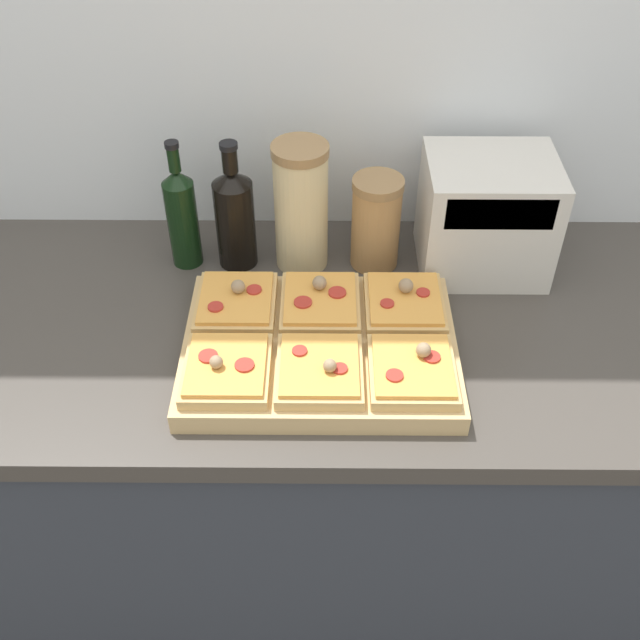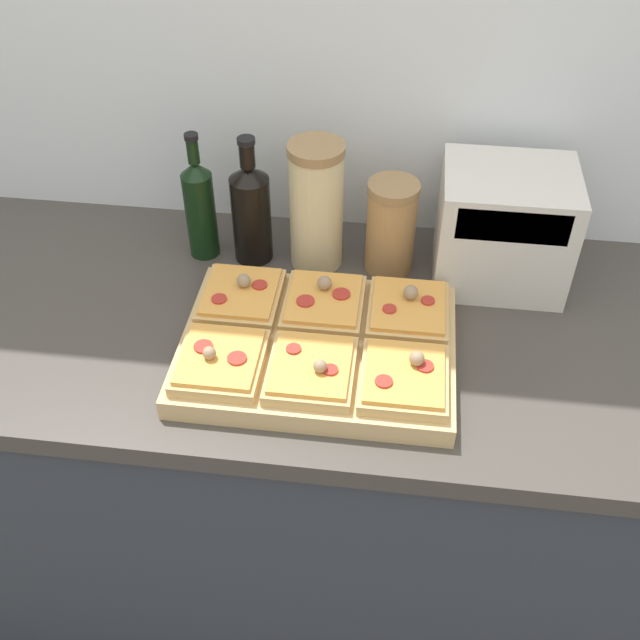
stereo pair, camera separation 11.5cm
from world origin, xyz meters
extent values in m
cube|color=silver|center=(0.00, 0.68, 1.25)|extent=(6.00, 0.06, 2.50)
cube|color=#333842|center=(0.00, 0.32, 0.43)|extent=(2.60, 0.64, 0.86)
cube|color=#423D38|center=(0.00, 0.32, 0.88)|extent=(2.63, 0.67, 0.04)
cube|color=tan|center=(-0.06, 0.23, 0.92)|extent=(0.47, 0.35, 0.04)
cube|color=tan|center=(-0.21, 0.31, 0.95)|extent=(0.14, 0.16, 0.02)
cube|color=gold|center=(-0.21, 0.31, 0.96)|extent=(0.13, 0.14, 0.01)
cylinder|color=#AD2D23|center=(-0.24, 0.28, 0.97)|extent=(0.03, 0.03, 0.00)
cylinder|color=#AD2D23|center=(-0.18, 0.32, 0.97)|extent=(0.03, 0.03, 0.00)
sphere|color=#937A5B|center=(-0.20, 0.32, 0.98)|extent=(0.03, 0.03, 0.03)
cube|color=tan|center=(-0.06, 0.31, 0.95)|extent=(0.14, 0.16, 0.02)
cube|color=gold|center=(-0.06, 0.31, 0.96)|extent=(0.13, 0.14, 0.01)
cylinder|color=#AD2D23|center=(-0.09, 0.29, 0.97)|extent=(0.03, 0.03, 0.00)
cylinder|color=#AD2D23|center=(-0.03, 0.32, 0.97)|extent=(0.03, 0.03, 0.00)
sphere|color=#937A5B|center=(-0.06, 0.33, 0.98)|extent=(0.03, 0.03, 0.03)
cube|color=tan|center=(0.09, 0.31, 0.95)|extent=(0.14, 0.16, 0.02)
cube|color=gold|center=(0.09, 0.31, 0.96)|extent=(0.13, 0.14, 0.01)
cylinder|color=#AD2D23|center=(0.06, 0.29, 0.97)|extent=(0.02, 0.02, 0.00)
cylinder|color=#AD2D23|center=(0.13, 0.32, 0.97)|extent=(0.02, 0.02, 0.00)
sphere|color=#937A5B|center=(0.09, 0.32, 0.98)|extent=(0.03, 0.03, 0.03)
cube|color=tan|center=(-0.21, 0.14, 0.95)|extent=(0.14, 0.16, 0.02)
cube|color=gold|center=(-0.21, 0.14, 0.96)|extent=(0.13, 0.14, 0.01)
cylinder|color=#AD2D23|center=(-0.24, 0.16, 0.97)|extent=(0.03, 0.03, 0.00)
cylinder|color=#AD2D23|center=(-0.18, 0.13, 0.97)|extent=(0.03, 0.03, 0.00)
sphere|color=#937A5B|center=(-0.22, 0.13, 0.98)|extent=(0.02, 0.02, 0.02)
cube|color=tan|center=(-0.06, 0.14, 0.95)|extent=(0.14, 0.16, 0.02)
cube|color=gold|center=(-0.06, 0.14, 0.96)|extent=(0.13, 0.14, 0.01)
cylinder|color=#AD2D23|center=(-0.09, 0.17, 0.97)|extent=(0.03, 0.03, 0.00)
cylinder|color=#AD2D23|center=(-0.03, 0.13, 0.97)|extent=(0.03, 0.03, 0.00)
sphere|color=#937A5B|center=(-0.04, 0.13, 0.98)|extent=(0.02, 0.02, 0.02)
cube|color=tan|center=(0.09, 0.14, 0.95)|extent=(0.14, 0.16, 0.02)
cube|color=gold|center=(0.09, 0.14, 0.96)|extent=(0.13, 0.14, 0.01)
cylinder|color=#AD2D23|center=(0.06, 0.11, 0.97)|extent=(0.03, 0.03, 0.00)
cylinder|color=#AD2D23|center=(0.12, 0.16, 0.97)|extent=(0.03, 0.03, 0.00)
sphere|color=#937A5B|center=(0.11, 0.16, 0.98)|extent=(0.02, 0.02, 0.02)
cylinder|color=black|center=(-0.33, 0.50, 0.99)|extent=(0.06, 0.06, 0.18)
cone|color=black|center=(-0.33, 0.50, 1.10)|extent=(0.06, 0.06, 0.03)
cylinder|color=black|center=(-0.33, 0.50, 1.13)|extent=(0.02, 0.02, 0.05)
cylinder|color=black|center=(-0.33, 0.50, 1.16)|extent=(0.03, 0.03, 0.01)
cylinder|color=black|center=(-0.23, 0.50, 0.99)|extent=(0.08, 0.08, 0.18)
cone|color=black|center=(-0.23, 0.50, 1.09)|extent=(0.08, 0.08, 0.03)
cylinder|color=black|center=(-0.23, 0.50, 1.13)|extent=(0.03, 0.03, 0.05)
cylinder|color=black|center=(-0.23, 0.50, 1.16)|extent=(0.03, 0.03, 0.01)
cylinder|color=beige|center=(-0.10, 0.50, 1.02)|extent=(0.10, 0.10, 0.24)
cylinder|color=#937047|center=(-0.10, 0.50, 1.15)|extent=(0.11, 0.11, 0.02)
cylinder|color=#AD7F4C|center=(0.05, 0.50, 0.99)|extent=(0.09, 0.09, 0.17)
cylinder|color=#937047|center=(0.05, 0.50, 1.08)|extent=(0.10, 0.10, 0.02)
cube|color=beige|center=(0.26, 0.50, 1.01)|extent=(0.24, 0.20, 0.23)
cube|color=black|center=(0.26, 0.40, 1.08)|extent=(0.20, 0.01, 0.06)
cube|color=black|center=(0.39, 0.50, 1.02)|extent=(0.02, 0.02, 0.02)
camera|label=1|loc=(-0.05, -0.71, 1.83)|focal=42.00mm
camera|label=2|loc=(0.06, -0.70, 1.83)|focal=42.00mm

